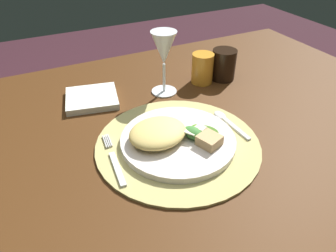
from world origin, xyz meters
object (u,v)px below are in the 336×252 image
object	(u,v)px
wine_glass	(164,51)
dark_tumbler	(224,65)
dining_table	(171,161)
amber_tumbler	(202,68)
napkin	(92,98)
fork	(114,161)
dinner_plate	(178,140)
spoon	(226,120)

from	to	relation	value
wine_glass	dark_tumbler	distance (m)	0.21
dining_table	amber_tumbler	xyz separation A→B (m)	(0.19, 0.16, 0.16)
napkin	dark_tumbler	size ratio (longest dim) A/B	1.48
fork	amber_tumbler	bearing A→B (deg)	33.53
dinner_plate	wine_glass	world-z (taller)	wine_glass
fork	dark_tumbler	xyz separation A→B (m)	(0.42, 0.23, 0.04)
dinner_plate	napkin	bearing A→B (deg)	114.09
fork	wine_glass	world-z (taller)	wine_glass
spoon	amber_tumbler	size ratio (longest dim) A/B	1.49
dining_table	fork	world-z (taller)	fork
fork	wine_glass	xyz separation A→B (m)	(0.22, 0.23, 0.12)
dinner_plate	napkin	world-z (taller)	dinner_plate
wine_glass	dark_tumbler	size ratio (longest dim) A/B	1.92
fork	spoon	world-z (taller)	spoon
dinner_plate	spoon	world-z (taller)	dinner_plate
wine_glass	amber_tumbler	size ratio (longest dim) A/B	1.96
dining_table	amber_tumbler	world-z (taller)	amber_tumbler
dinner_plate	dark_tumbler	size ratio (longest dim) A/B	2.78
dining_table	spoon	bearing A→B (deg)	-20.87
dining_table	spoon	size ratio (longest dim) A/B	10.64
dinner_plate	fork	xyz separation A→B (m)	(-0.15, 0.00, -0.01)
napkin	fork	bearing A→B (deg)	-95.22
wine_glass	amber_tumbler	xyz separation A→B (m)	(0.13, 0.00, -0.08)
amber_tumbler	spoon	bearing A→B (deg)	-105.53
dinner_plate	wine_glass	bearing A→B (deg)	71.53
dark_tumbler	spoon	bearing A→B (deg)	-122.34
fork	amber_tumbler	world-z (taller)	amber_tumbler
spoon	amber_tumbler	world-z (taller)	amber_tumbler
fork	wine_glass	bearing A→B (deg)	45.57
spoon	wine_glass	distance (m)	0.25
spoon	dark_tumbler	distance (m)	0.25
dinner_plate	fork	distance (m)	0.15
dinner_plate	dark_tumbler	bearing A→B (deg)	39.62
dinner_plate	wine_glass	size ratio (longest dim) A/B	1.45
dining_table	dinner_plate	distance (m)	0.15
spoon	dark_tumbler	size ratio (longest dim) A/B	1.45
wine_glass	dark_tumbler	xyz separation A→B (m)	(0.20, -0.00, -0.08)
dining_table	napkin	world-z (taller)	napkin
spoon	dinner_plate	bearing A→B (deg)	-170.71
spoon	napkin	distance (m)	0.37
dining_table	dark_tumbler	size ratio (longest dim) A/B	15.47
napkin	amber_tumbler	size ratio (longest dim) A/B	1.51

